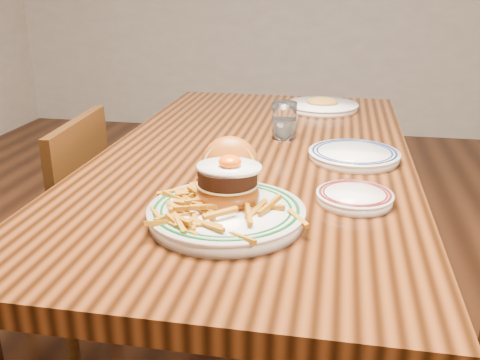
% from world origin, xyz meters
% --- Properties ---
extents(table, '(0.85, 1.60, 0.75)m').
position_xyz_m(table, '(0.00, 0.00, 0.66)').
color(table, black).
rests_on(table, floor).
extents(chair_left, '(0.42, 0.42, 0.83)m').
position_xyz_m(chair_left, '(-0.61, -0.07, 0.45)').
color(chair_left, '#3F240D').
rests_on(chair_left, floor).
extents(main_plate, '(0.31, 0.33, 0.15)m').
position_xyz_m(main_plate, '(0.01, -0.44, 0.79)').
color(main_plate, white).
rests_on(main_plate, table).
extents(side_plate, '(0.17, 0.18, 0.03)m').
position_xyz_m(side_plate, '(0.27, -0.31, 0.76)').
color(side_plate, white).
rests_on(side_plate, table).
extents(rear_plate, '(0.24, 0.24, 0.03)m').
position_xyz_m(rear_plate, '(0.27, -0.01, 0.77)').
color(rear_plate, white).
rests_on(rear_plate, table).
extents(water_glass, '(0.07, 0.07, 0.11)m').
position_xyz_m(water_glass, '(0.06, 0.16, 0.80)').
color(water_glass, white).
rests_on(water_glass, table).
extents(far_plate, '(0.26, 0.26, 0.05)m').
position_xyz_m(far_plate, '(0.16, 0.56, 0.77)').
color(far_plate, white).
rests_on(far_plate, table).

